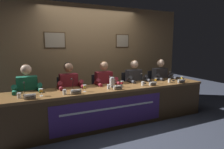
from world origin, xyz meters
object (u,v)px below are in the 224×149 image
Objects in this scene: water_cup_far_left at (19,96)px; water_cup_left at (65,92)px; chair_left at (68,99)px; water_cup_right at (143,84)px; microphone_right at (144,80)px; panelist_far_right at (162,79)px; panelist_right at (135,82)px; panelist_left at (70,88)px; juice_glass_center at (122,83)px; microphone_far_left at (24,91)px; juice_glass_left at (85,87)px; microphone_left at (73,86)px; panelist_far_left at (28,92)px; panelist_center at (105,85)px; chair_center at (102,95)px; juice_glass_far_left at (41,91)px; nameplate_far_left at (30,97)px; chair_right at (131,91)px; chair_far_right at (156,88)px; microphone_far_right at (172,78)px; juice_glass_far_right at (182,78)px; nameplate_right at (153,84)px; nameplate_far_right at (181,81)px; nameplate_left at (76,92)px; juice_glass_right at (156,80)px; water_pitcher_central at (112,82)px; chair_far_left at (28,103)px; microphone_center at (112,83)px; nameplate_center at (118,87)px; water_cup_center at (109,87)px; conference_table at (114,99)px; water_cup_far_right at (169,81)px.

water_cup_left is (0.70, -0.07, 0.00)m from water_cup_far_left.
chair_left is 1.63m from water_cup_right.
panelist_far_right reaches higher than microphone_right.
panelist_right is 0.37m from microphone_right.
panelist_left is 1.07m from juice_glass_center.
microphone_far_left is 1.00m from juice_glass_left.
microphone_left reaches higher than chair_left.
panelist_far_left is 1.00× the size of panelist_center.
chair_center is (1.56, 0.20, -0.28)m from panelist_far_left.
juice_glass_far_left is 1.46× the size of water_cup_far_left.
nameplate_far_left is 1.39× the size of juice_glass_center.
chair_right is at bearing 15.83° from water_cup_far_left.
juice_glass_left is 1.46× the size of water_cup_left.
chair_far_right is 4.24× the size of microphone_far_right.
juice_glass_center is at bearing 177.08° from juice_glass_far_right.
panelist_far_right is at bearing 0.00° from panelist_left.
nameplate_right is (2.42, -0.28, -0.03)m from microphone_far_left.
nameplate_far_right is (0.01, -0.66, 0.07)m from panelist_far_right.
nameplate_left is 1.44m from water_cup_right.
panelist_right reaches higher than juice_glass_right.
water_cup_left is at bearing -167.81° from water_pitcher_central.
water_cup_left is at bearing -45.02° from panelist_far_left.
chair_far_left reaches higher than nameplate_far_left.
water_cup_left and water_cup_right have the same top height.
chair_center is 0.34m from panelist_center.
nameplate_far_right is at bearing -9.39° from microphone_center.
water_cup_left is 1.30m from chair_center.
juice_glass_far_left is 0.10× the size of panelist_far_right.
water_cup_right is (1.43, -0.18, -0.04)m from microphone_left.
nameplate_far_left is at bearing -42.21° from water_cup_far_left.
panelist_far_right reaches higher than chair_right.
panelist_left is 1.36× the size of chair_right.
water_cup_left is (-0.37, -0.04, -0.05)m from juice_glass_left.
nameplate_center is 0.19m from water_cup_center.
microphone_left reaches higher than nameplate_far_left.
microphone_center is at bearing -176.73° from microphone_right.
juice_glass_right is at bearing -32.17° from microphone_right.
juice_glass_left is at bearing 179.33° from juice_glass_far_right.
chair_far_left is 3.14m from panelist_far_right.
nameplate_far_right is at bearing -21.20° from microphone_right.
chair_far_left is at bearing 152.05° from nameplate_center.
chair_right is 7.39× the size of juice_glass_far_right.
conference_table is 0.31m from water_cup_center.
chair_far_left is 1.00× the size of chair_center.
water_cup_left is 2.62m from panelist_far_right.
water_cup_center is (1.39, 0.12, -0.00)m from nameplate_far_left.
water_cup_far_left is 2.52m from panelist_right.
panelist_far_right reaches higher than water_cup_center.
nameplate_far_left is 3.16m from panelist_far_right.
panelist_far_right is 14.64× the size of water_cup_far_right.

